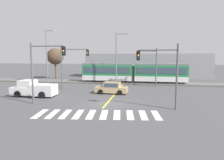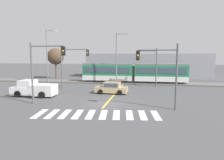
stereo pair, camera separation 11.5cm
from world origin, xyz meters
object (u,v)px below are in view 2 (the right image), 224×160
sedan_crossing (112,88)px  bare_tree_far_west (56,57)px  traffic_light_near_right (163,67)px  pickup_truck (33,89)px  street_lamp_west (48,54)px  traffic_light_near_left (43,64)px  traffic_light_mid_left (71,61)px  light_rail_tram (134,72)px  traffic_light_far_right (150,62)px  street_lamp_centre (118,56)px

sedan_crossing → bare_tree_far_west: 21.55m
traffic_light_near_right → pickup_truck: bearing=167.4°
pickup_truck → street_lamp_west: bearing=108.1°
pickup_truck → traffic_light_near_left: (3.40, -3.53, 3.32)m
bare_tree_far_west → sedan_crossing: bearing=-44.8°
traffic_light_mid_left → street_lamp_west: size_ratio=0.67×
light_rail_tram → bare_tree_far_west: size_ratio=2.81×
pickup_truck → bare_tree_far_west: size_ratio=0.82×
light_rail_tram → traffic_light_near_left: bearing=-114.6°
traffic_light_far_right → bare_tree_far_west: bearing=158.1°
traffic_light_near_right → traffic_light_far_right: bearing=94.3°
traffic_light_mid_left → traffic_light_near_right: 15.13m
sedan_crossing → traffic_light_near_left: (-5.80, -6.96, 3.46)m
street_lamp_centre → street_lamp_west: bearing=-179.2°
street_lamp_centre → traffic_light_near_left: bearing=-111.4°
sedan_crossing → traffic_light_mid_left: bearing=163.3°
traffic_light_near_right → street_lamp_west: size_ratio=0.64×
street_lamp_centre → bare_tree_far_west: (-14.76, 7.69, -0.17)m
traffic_light_near_left → traffic_light_far_right: traffic_light_near_left is taller
light_rail_tram → traffic_light_near_left: size_ratio=2.96×
sedan_crossing → traffic_light_near_right: (5.97, -6.83, 3.23)m
traffic_light_near_right → traffic_light_near_left: bearing=-179.4°
traffic_light_near_right → light_rail_tram: bearing=102.4°
sedan_crossing → traffic_light_near_left: size_ratio=0.68×
traffic_light_far_right → traffic_light_near_left: bearing=-127.8°
bare_tree_far_west → traffic_light_near_right: bearing=-46.0°
traffic_light_near_left → bare_tree_far_west: size_ratio=0.95×
pickup_truck → street_lamp_centre: 14.51m
pickup_truck → traffic_light_near_right: bearing=-12.6°
light_rail_tram → sedan_crossing: (-2.17, -10.41, -1.35)m
pickup_truck → traffic_light_near_right: 15.85m
pickup_truck → traffic_light_near_right: (15.17, -3.40, 3.09)m
street_lamp_west → pickup_truck: bearing=-71.9°
traffic_light_near_left → street_lamp_centre: 15.25m
street_lamp_west → bare_tree_far_west: (-2.39, 7.86, -0.49)m
light_rail_tram → bare_tree_far_west: (-17.18, 4.51, 2.75)m
sedan_crossing → traffic_light_far_right: traffic_light_far_right is taller
sedan_crossing → traffic_light_near_right: 9.63m
traffic_light_mid_left → street_lamp_centre: 8.15m
light_rail_tram → traffic_light_near_right: (3.80, -17.23, 1.88)m
traffic_light_near_right → street_lamp_west: bearing=143.2°
traffic_light_near_right → bare_tree_far_west: size_ratio=0.92×
street_lamp_west → bare_tree_far_west: size_ratio=1.43×
sedan_crossing → traffic_light_mid_left: (-6.38, 1.91, 3.50)m
light_rail_tram → traffic_light_mid_left: traffic_light_mid_left is taller
traffic_light_near_left → traffic_light_near_right: 11.77m
traffic_light_near_left → traffic_light_far_right: size_ratio=1.00×
light_rail_tram → traffic_light_far_right: 4.89m
traffic_light_far_right → light_rail_tram: bearing=128.2°
traffic_light_near_left → bare_tree_far_west: bearing=112.8°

